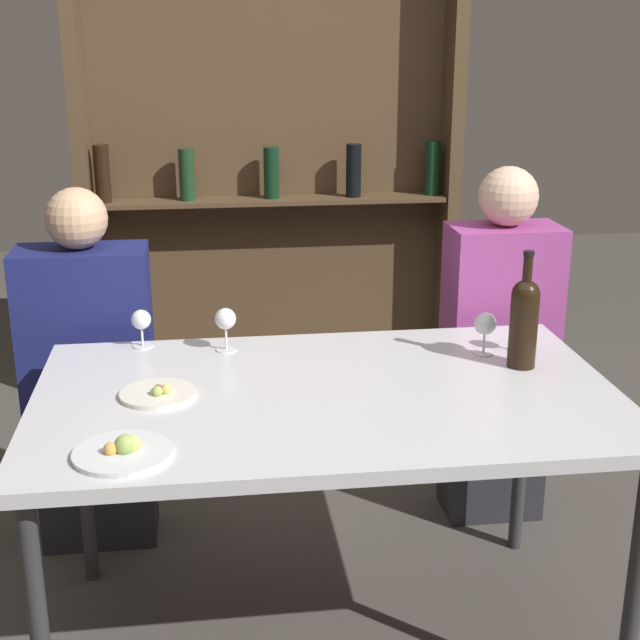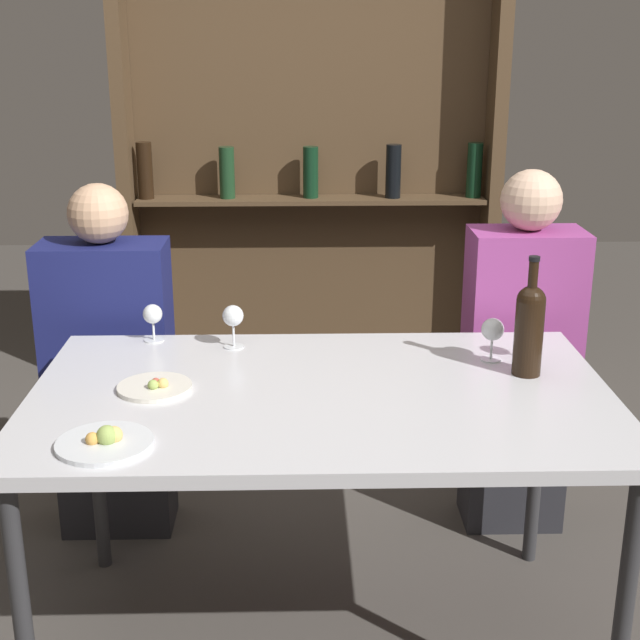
# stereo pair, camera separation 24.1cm
# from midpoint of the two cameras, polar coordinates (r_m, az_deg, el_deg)

# --- Properties ---
(ground_plane) EXTENTS (10.00, 10.00, 0.00)m
(ground_plane) POSITION_cam_midpoint_polar(r_m,az_deg,el_deg) (2.73, -2.29, -19.81)
(ground_plane) COLOR #47423D
(dining_table) EXTENTS (1.52, 0.92, 0.77)m
(dining_table) POSITION_cam_midpoint_polar(r_m,az_deg,el_deg) (2.35, -2.51, -5.89)
(dining_table) COLOR silver
(dining_table) RESTS_ON ground_plane
(wine_rack_wall) EXTENTS (1.68, 0.21, 2.32)m
(wine_rack_wall) POSITION_cam_midpoint_polar(r_m,az_deg,el_deg) (4.03, -4.96, 10.86)
(wine_rack_wall) COLOR #4C3823
(wine_rack_wall) RESTS_ON ground_plane
(wine_bottle) EXTENTS (0.08, 0.08, 0.33)m
(wine_bottle) POSITION_cam_midpoint_polar(r_m,az_deg,el_deg) (2.49, 10.26, 0.05)
(wine_bottle) COLOR black
(wine_bottle) RESTS_ON dining_table
(wine_glass_0) EXTENTS (0.06, 0.06, 0.13)m
(wine_glass_0) POSITION_cam_midpoint_polar(r_m,az_deg,el_deg) (2.61, -8.71, -0.08)
(wine_glass_0) COLOR silver
(wine_glass_0) RESTS_ON dining_table
(wine_glass_1) EXTENTS (0.06, 0.06, 0.12)m
(wine_glass_1) POSITION_cam_midpoint_polar(r_m,az_deg,el_deg) (2.58, 7.92, -0.39)
(wine_glass_1) COLOR silver
(wine_glass_1) RESTS_ON dining_table
(wine_glass_2) EXTENTS (0.06, 0.06, 0.11)m
(wine_glass_2) POSITION_cam_midpoint_polar(r_m,az_deg,el_deg) (2.70, -13.90, -0.13)
(wine_glass_2) COLOR silver
(wine_glass_2) RESTS_ON dining_table
(wine_glass_3) EXTENTS (0.06, 0.06, 0.12)m
(wine_glass_3) POSITION_cam_midpoint_polar(r_m,az_deg,el_deg) (2.62, 10.15, -0.28)
(wine_glass_3) COLOR silver
(wine_glass_3) RESTS_ON dining_table
(food_plate_0) EXTENTS (0.22, 0.22, 0.05)m
(food_plate_0) POSITION_cam_midpoint_polar(r_m,az_deg,el_deg) (2.06, -15.82, -8.15)
(food_plate_0) COLOR silver
(food_plate_0) RESTS_ON dining_table
(food_plate_1) EXTENTS (0.20, 0.20, 0.04)m
(food_plate_1) POSITION_cam_midpoint_polar(r_m,az_deg,el_deg) (2.35, -13.24, -4.66)
(food_plate_1) COLOR silver
(food_plate_1) RESTS_ON dining_table
(seated_person_left) EXTENTS (0.42, 0.22, 1.21)m
(seated_person_left) POSITION_cam_midpoint_polar(r_m,az_deg,el_deg) (3.05, -16.69, -3.95)
(seated_person_left) COLOR #26262B
(seated_person_left) RESTS_ON ground_plane
(seated_person_right) EXTENTS (0.37, 0.22, 1.25)m
(seated_person_right) POSITION_cam_midpoint_polar(r_m,az_deg,el_deg) (3.12, 9.17, -2.39)
(seated_person_right) COLOR #26262B
(seated_person_right) RESTS_ON ground_plane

